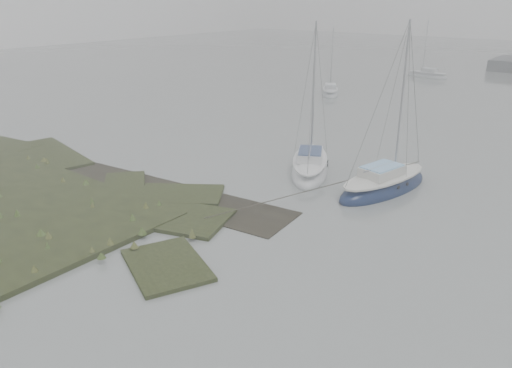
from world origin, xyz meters
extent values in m
plane|color=slate|center=(0.00, 30.00, 0.00)|extent=(160.00, 160.00, 0.00)
ellipsoid|color=#0C1839|center=(3.40, 11.30, 0.11)|extent=(3.32, 6.51, 1.51)
ellipsoid|color=silver|center=(3.40, 11.30, 0.71)|extent=(2.75, 5.64, 0.43)
cube|color=silver|center=(3.35, 11.04, 1.08)|extent=(1.76, 2.37, 0.44)
cube|color=#88BBE9|center=(3.35, 11.04, 1.33)|extent=(1.63, 2.17, 0.07)
cylinder|color=#939399|center=(3.57, 12.08, 4.57)|extent=(0.10, 0.10, 7.11)
cylinder|color=#939399|center=(3.31, 10.87, 1.33)|extent=(0.61, 2.45, 0.08)
ellipsoid|color=silver|center=(-1.00, 11.42, 0.10)|extent=(4.70, 6.25, 1.47)
ellipsoid|color=silver|center=(-1.00, 11.42, 0.69)|extent=(3.97, 5.37, 0.41)
cube|color=silver|center=(-0.87, 11.19, 1.05)|extent=(2.15, 2.44, 0.43)
cube|color=navy|center=(-0.87, 11.19, 1.30)|extent=(1.99, 2.25, 0.07)
cylinder|color=#939399|center=(-1.38, 12.10, 4.45)|extent=(0.10, 0.10, 6.91)
cylinder|color=#939399|center=(-0.79, 11.04, 1.30)|extent=(1.26, 2.15, 0.08)
ellipsoid|color=#B0B6BA|center=(-11.66, 31.99, 0.08)|extent=(3.85, 4.93, 1.17)
ellipsoid|color=silver|center=(-11.66, 31.99, 0.55)|extent=(3.26, 4.23, 0.33)
cube|color=silver|center=(-11.55, 31.82, 0.84)|extent=(1.74, 1.94, 0.34)
cube|color=silver|center=(-11.55, 31.82, 1.03)|extent=(1.61, 1.79, 0.05)
cylinder|color=#939399|center=(-11.98, 32.52, 3.54)|extent=(0.08, 0.08, 5.49)
cylinder|color=#939399|center=(-11.48, 31.70, 1.03)|extent=(1.05, 1.67, 0.06)
ellipsoid|color=#A8ADB1|center=(-8.13, 48.51, 0.08)|extent=(5.07, 2.11, 1.20)
ellipsoid|color=silver|center=(-8.13, 48.51, 0.56)|extent=(4.41, 1.73, 0.34)
cube|color=silver|center=(-7.92, 48.48, 0.86)|extent=(1.79, 1.22, 0.35)
cube|color=silver|center=(-7.92, 48.48, 1.06)|extent=(1.64, 1.14, 0.06)
cylinder|color=#939399|center=(-8.76, 48.57, 3.63)|extent=(0.08, 0.08, 5.64)
cylinder|color=#939399|center=(-7.78, 48.47, 1.06)|extent=(1.97, 0.26, 0.06)
camera|label=1|loc=(12.69, -10.85, 9.15)|focal=35.00mm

